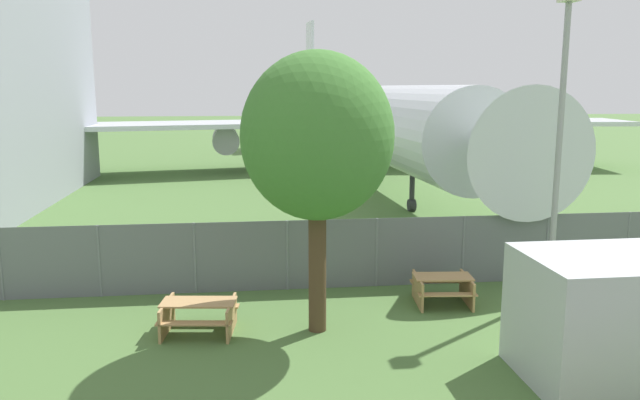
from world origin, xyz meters
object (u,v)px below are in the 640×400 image
picnic_bench_near_cabin (199,313)px  airplane (351,117)px  picnic_bench_open_grass (442,287)px  portable_cabin (612,318)px  tree_near_hangar (317,138)px

picnic_bench_near_cabin → airplane: bearing=73.3°
airplane → picnic_bench_open_grass: 25.91m
airplane → picnic_bench_open_grass: airplane is taller
portable_cabin → picnic_bench_near_cabin: (-8.13, 3.29, -0.77)m
airplane → tree_near_hangar: bearing=-13.7°
picnic_bench_open_grass → picnic_bench_near_cabin: bearing=-168.8°
airplane → picnic_bench_near_cabin: 28.25m
portable_cabin → picnic_bench_near_cabin: portable_cabin is taller
portable_cabin → picnic_bench_near_cabin: bearing=157.6°
picnic_bench_open_grass → tree_near_hangar: tree_near_hangar is taller
portable_cabin → picnic_bench_open_grass: (-1.91, 4.53, -0.77)m
portable_cabin → picnic_bench_near_cabin: 8.80m
airplane → portable_cabin: 30.27m
portable_cabin → picnic_bench_open_grass: portable_cabin is taller
tree_near_hangar → portable_cabin: bearing=-30.1°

